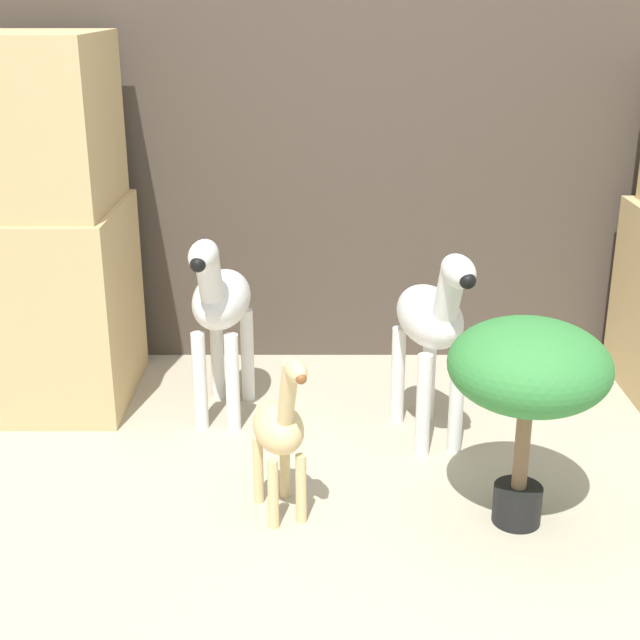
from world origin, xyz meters
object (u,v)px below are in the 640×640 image
(giraffe_figurine, at_px, (278,430))
(potted_palm_front, at_px, (526,372))
(zebra_right, at_px, (430,324))
(zebra_left, at_px, (217,307))

(giraffe_figurine, bearing_deg, potted_palm_front, -3.11)
(zebra_right, relative_size, potted_palm_front, 1.15)
(zebra_right, distance_m, giraffe_figurine, 0.70)
(giraffe_figurine, xyz_separation_m, potted_palm_front, (0.70, -0.04, 0.20))
(zebra_right, bearing_deg, potted_palm_front, -68.62)
(zebra_left, relative_size, potted_palm_front, 1.15)
(giraffe_figurine, height_order, potted_palm_front, potted_palm_front)
(potted_palm_front, bearing_deg, giraffe_figurine, 176.89)
(zebra_right, xyz_separation_m, giraffe_figurine, (-0.49, -0.48, -0.15))
(giraffe_figurine, bearing_deg, zebra_left, 109.87)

